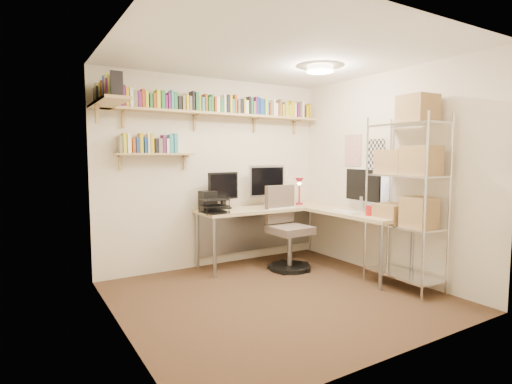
% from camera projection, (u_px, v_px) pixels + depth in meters
% --- Properties ---
extents(ground, '(3.20, 3.20, 0.00)m').
position_uv_depth(ground, '(278.00, 296.00, 4.22)').
color(ground, '#41251C').
rests_on(ground, ground).
extents(room_shell, '(3.24, 3.04, 2.52)m').
position_uv_depth(room_shell, '(279.00, 149.00, 4.08)').
color(room_shell, beige).
rests_on(room_shell, ground).
extents(wall_shelves, '(3.12, 1.09, 0.80)m').
position_uv_depth(wall_shelves, '(191.00, 111.00, 4.93)').
color(wall_shelves, tan).
rests_on(wall_shelves, ground).
extents(corner_desk, '(2.08, 1.98, 1.35)m').
position_uv_depth(corner_desk, '(282.00, 209.00, 5.30)').
color(corner_desk, '#D1BC88').
rests_on(corner_desk, ground).
extents(office_chair, '(0.57, 0.58, 1.09)m').
position_uv_depth(office_chair, '(287.00, 234.00, 5.23)').
color(office_chair, black).
rests_on(office_chair, ground).
extents(wire_rack, '(0.44, 0.85, 2.12)m').
position_uv_depth(wire_rack, '(408.00, 175.00, 4.36)').
color(wire_rack, silver).
rests_on(wire_rack, ground).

